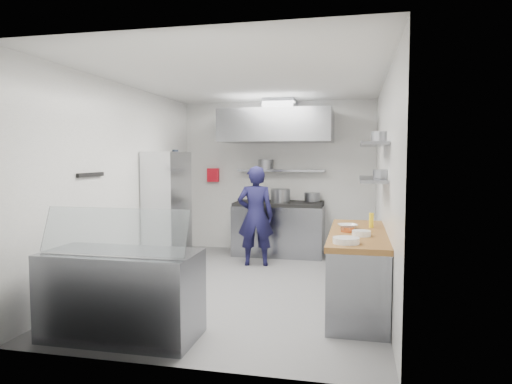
% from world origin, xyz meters
% --- Properties ---
extents(floor, '(5.00, 5.00, 0.00)m').
position_xyz_m(floor, '(0.00, 0.00, 0.00)').
color(floor, slate).
rests_on(floor, ground).
extents(ceiling, '(5.00, 5.00, 0.00)m').
position_xyz_m(ceiling, '(0.00, 0.00, 2.80)').
color(ceiling, silver).
rests_on(ceiling, wall_back).
extents(wall_back, '(3.60, 2.80, 0.02)m').
position_xyz_m(wall_back, '(0.00, 2.50, 1.40)').
color(wall_back, white).
rests_on(wall_back, floor).
extents(wall_front, '(3.60, 2.80, 0.02)m').
position_xyz_m(wall_front, '(0.00, -2.50, 1.40)').
color(wall_front, white).
rests_on(wall_front, floor).
extents(wall_left, '(2.80, 5.00, 0.02)m').
position_xyz_m(wall_left, '(-1.80, 0.00, 1.40)').
color(wall_left, white).
rests_on(wall_left, floor).
extents(wall_right, '(2.80, 5.00, 0.02)m').
position_xyz_m(wall_right, '(1.80, 0.00, 1.40)').
color(wall_right, white).
rests_on(wall_right, floor).
extents(gas_range, '(1.60, 0.80, 0.90)m').
position_xyz_m(gas_range, '(0.10, 2.10, 0.45)').
color(gas_range, gray).
rests_on(gas_range, floor).
extents(cooktop, '(1.57, 0.78, 0.06)m').
position_xyz_m(cooktop, '(0.10, 2.10, 0.93)').
color(cooktop, black).
rests_on(cooktop, gas_range).
extents(stock_pot_left, '(0.28, 0.28, 0.20)m').
position_xyz_m(stock_pot_left, '(-0.34, 2.38, 1.06)').
color(stock_pot_left, slate).
rests_on(stock_pot_left, cooktop).
extents(stock_pot_mid, '(0.34, 0.34, 0.24)m').
position_xyz_m(stock_pot_mid, '(0.14, 2.01, 1.08)').
color(stock_pot_mid, slate).
rests_on(stock_pot_mid, cooktop).
extents(stock_pot_right, '(0.29, 0.29, 0.16)m').
position_xyz_m(stock_pot_right, '(0.67, 2.33, 1.04)').
color(stock_pot_right, slate).
rests_on(stock_pot_right, cooktop).
extents(over_range_shelf, '(1.60, 0.30, 0.04)m').
position_xyz_m(over_range_shelf, '(0.10, 2.34, 1.52)').
color(over_range_shelf, gray).
rests_on(over_range_shelf, wall_back).
extents(shelf_pot_a, '(0.28, 0.28, 0.18)m').
position_xyz_m(shelf_pot_a, '(-0.21, 2.41, 1.63)').
color(shelf_pot_a, slate).
rests_on(shelf_pot_a, over_range_shelf).
extents(extractor_hood, '(1.90, 1.15, 0.55)m').
position_xyz_m(extractor_hood, '(0.10, 1.93, 2.30)').
color(extractor_hood, gray).
rests_on(extractor_hood, wall_back).
extents(hood_duct, '(0.55, 0.55, 0.24)m').
position_xyz_m(hood_duct, '(0.10, 2.15, 2.68)').
color(hood_duct, slate).
rests_on(hood_duct, extractor_hood).
extents(red_firebox, '(0.22, 0.10, 0.26)m').
position_xyz_m(red_firebox, '(-1.25, 2.44, 1.42)').
color(red_firebox, red).
rests_on(red_firebox, wall_back).
extents(chef, '(0.65, 0.49, 1.62)m').
position_xyz_m(chef, '(-0.14, 1.21, 0.81)').
color(chef, '#121134').
rests_on(chef, floor).
extents(wire_rack, '(0.50, 0.90, 1.85)m').
position_xyz_m(wire_rack, '(-1.53, 0.88, 0.93)').
color(wire_rack, silver).
rests_on(wire_rack, floor).
extents(rack_bin_a, '(0.18, 0.22, 0.20)m').
position_xyz_m(rack_bin_a, '(-1.53, 0.89, 0.80)').
color(rack_bin_a, white).
rests_on(rack_bin_a, wire_rack).
extents(rack_bin_b, '(0.13, 0.17, 0.15)m').
position_xyz_m(rack_bin_b, '(-1.53, 1.37, 1.30)').
color(rack_bin_b, yellow).
rests_on(rack_bin_b, wire_rack).
extents(rack_jar, '(0.10, 0.10, 0.18)m').
position_xyz_m(rack_jar, '(-1.48, 1.12, 1.80)').
color(rack_jar, black).
rests_on(rack_jar, wire_rack).
extents(knife_strip, '(0.04, 0.55, 0.05)m').
position_xyz_m(knife_strip, '(-1.78, -0.90, 1.55)').
color(knife_strip, black).
rests_on(knife_strip, wall_left).
extents(prep_counter_base, '(0.62, 2.00, 0.84)m').
position_xyz_m(prep_counter_base, '(1.48, -0.60, 0.42)').
color(prep_counter_base, gray).
rests_on(prep_counter_base, floor).
extents(prep_counter_top, '(0.65, 2.04, 0.06)m').
position_xyz_m(prep_counter_top, '(1.48, -0.60, 0.87)').
color(prep_counter_top, olive).
rests_on(prep_counter_top, prep_counter_base).
extents(plate_stack_a, '(0.27, 0.27, 0.06)m').
position_xyz_m(plate_stack_a, '(1.36, -1.36, 0.93)').
color(plate_stack_a, white).
rests_on(plate_stack_a, prep_counter_top).
extents(plate_stack_b, '(0.21, 0.21, 0.06)m').
position_xyz_m(plate_stack_b, '(1.51, -0.88, 0.93)').
color(plate_stack_b, white).
rests_on(plate_stack_b, prep_counter_top).
extents(copper_pan, '(0.15, 0.15, 0.06)m').
position_xyz_m(copper_pan, '(1.36, -0.63, 0.93)').
color(copper_pan, '#BD6235').
rests_on(copper_pan, prep_counter_top).
extents(squeeze_bottle, '(0.06, 0.06, 0.18)m').
position_xyz_m(squeeze_bottle, '(1.64, -0.23, 0.99)').
color(squeeze_bottle, yellow).
rests_on(squeeze_bottle, prep_counter_top).
extents(mixing_bowl, '(0.30, 0.30, 0.06)m').
position_xyz_m(mixing_bowl, '(1.36, -0.40, 0.93)').
color(mixing_bowl, white).
rests_on(mixing_bowl, prep_counter_top).
extents(wall_shelf_lower, '(0.30, 1.30, 0.04)m').
position_xyz_m(wall_shelf_lower, '(1.64, -0.30, 1.50)').
color(wall_shelf_lower, gray).
rests_on(wall_shelf_lower, wall_right).
extents(wall_shelf_upper, '(0.30, 1.30, 0.04)m').
position_xyz_m(wall_shelf_upper, '(1.64, -0.30, 1.92)').
color(wall_shelf_upper, gray).
rests_on(wall_shelf_upper, wall_right).
extents(shelf_pot_c, '(0.23, 0.23, 0.10)m').
position_xyz_m(shelf_pot_c, '(1.75, -0.43, 1.57)').
color(shelf_pot_c, slate).
rests_on(shelf_pot_c, wall_shelf_lower).
extents(shelf_pot_d, '(0.24, 0.24, 0.14)m').
position_xyz_m(shelf_pot_d, '(1.74, -0.14, 2.01)').
color(shelf_pot_d, slate).
rests_on(shelf_pot_d, wall_shelf_upper).
extents(display_case, '(1.50, 0.70, 0.85)m').
position_xyz_m(display_case, '(-0.78, -2.00, 0.42)').
color(display_case, gray).
rests_on(display_case, floor).
extents(display_glass, '(1.47, 0.19, 0.42)m').
position_xyz_m(display_glass, '(-0.78, -2.12, 1.07)').
color(display_glass, silver).
rests_on(display_glass, display_case).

